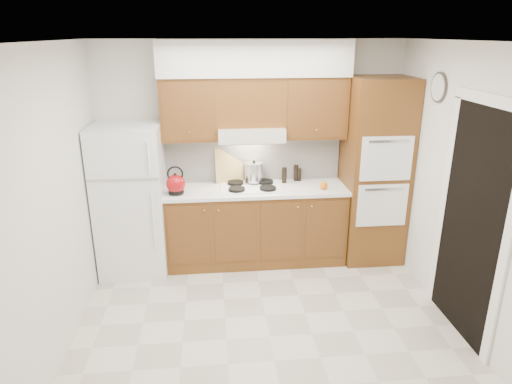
# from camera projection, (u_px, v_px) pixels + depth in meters

# --- Properties ---
(floor) EXTENTS (3.60, 3.60, 0.00)m
(floor) POSITION_uv_depth(u_px,v_px,m) (265.00, 315.00, 4.54)
(floor) COLOR beige
(floor) RESTS_ON ground
(ceiling) EXTENTS (3.60, 3.60, 0.00)m
(ceiling) POSITION_uv_depth(u_px,v_px,m) (268.00, 41.00, 3.68)
(ceiling) COLOR white
(ceiling) RESTS_ON wall_back
(wall_back) EXTENTS (3.60, 0.02, 2.60)m
(wall_back) POSITION_uv_depth(u_px,v_px,m) (251.00, 152.00, 5.52)
(wall_back) COLOR silver
(wall_back) RESTS_ON floor
(wall_left) EXTENTS (0.02, 3.00, 2.60)m
(wall_left) POSITION_uv_depth(u_px,v_px,m) (60.00, 200.00, 3.94)
(wall_left) COLOR silver
(wall_left) RESTS_ON floor
(wall_right) EXTENTS (0.02, 3.00, 2.60)m
(wall_right) POSITION_uv_depth(u_px,v_px,m) (456.00, 186.00, 4.28)
(wall_right) COLOR silver
(wall_right) RESTS_ON floor
(fridge) EXTENTS (0.75, 0.72, 1.72)m
(fridge) POSITION_uv_depth(u_px,v_px,m) (132.00, 200.00, 5.19)
(fridge) COLOR white
(fridge) RESTS_ON floor
(base_cabinets) EXTENTS (2.11, 0.60, 0.90)m
(base_cabinets) POSITION_uv_depth(u_px,v_px,m) (256.00, 226.00, 5.52)
(base_cabinets) COLOR brown
(base_cabinets) RESTS_ON floor
(countertop) EXTENTS (2.13, 0.62, 0.04)m
(countertop) POSITION_uv_depth(u_px,v_px,m) (256.00, 190.00, 5.35)
(countertop) COLOR white
(countertop) RESTS_ON base_cabinets
(backsplash) EXTENTS (2.11, 0.03, 0.56)m
(backsplash) POSITION_uv_depth(u_px,v_px,m) (253.00, 158.00, 5.53)
(backsplash) COLOR white
(backsplash) RESTS_ON countertop
(oven_cabinet) EXTENTS (0.70, 0.65, 2.20)m
(oven_cabinet) POSITION_uv_depth(u_px,v_px,m) (374.00, 172.00, 5.42)
(oven_cabinet) COLOR brown
(oven_cabinet) RESTS_ON floor
(upper_cab_left) EXTENTS (0.63, 0.33, 0.70)m
(upper_cab_left) POSITION_uv_depth(u_px,v_px,m) (189.00, 109.00, 5.11)
(upper_cab_left) COLOR brown
(upper_cab_left) RESTS_ON wall_back
(upper_cab_right) EXTENTS (0.73, 0.33, 0.70)m
(upper_cab_right) POSITION_uv_depth(u_px,v_px,m) (314.00, 107.00, 5.25)
(upper_cab_right) COLOR brown
(upper_cab_right) RESTS_ON wall_back
(range_hood) EXTENTS (0.75, 0.45, 0.15)m
(range_hood) POSITION_uv_depth(u_px,v_px,m) (251.00, 133.00, 5.21)
(range_hood) COLOR silver
(range_hood) RESTS_ON wall_back
(upper_cab_over_hood) EXTENTS (0.75, 0.33, 0.55)m
(upper_cab_over_hood) POSITION_uv_depth(u_px,v_px,m) (250.00, 102.00, 5.15)
(upper_cab_over_hood) COLOR brown
(upper_cab_over_hood) RESTS_ON range_hood
(soffit) EXTENTS (2.13, 0.36, 0.40)m
(soffit) POSITION_uv_depth(u_px,v_px,m) (255.00, 58.00, 4.99)
(soffit) COLOR silver
(soffit) RESTS_ON wall_back
(cooktop) EXTENTS (0.74, 0.50, 0.01)m
(cooktop) POSITION_uv_depth(u_px,v_px,m) (251.00, 187.00, 5.36)
(cooktop) COLOR white
(cooktop) RESTS_ON countertop
(doorway) EXTENTS (0.02, 0.90, 2.10)m
(doorway) POSITION_uv_depth(u_px,v_px,m) (471.00, 225.00, 4.03)
(doorway) COLOR black
(doorway) RESTS_ON floor
(wall_clock) EXTENTS (0.02, 0.30, 0.30)m
(wall_clock) POSITION_uv_depth(u_px,v_px,m) (439.00, 87.00, 4.51)
(wall_clock) COLOR #3F3833
(wall_clock) RESTS_ON wall_right
(kettle) EXTENTS (0.26, 0.26, 0.22)m
(kettle) POSITION_uv_depth(u_px,v_px,m) (176.00, 184.00, 5.11)
(kettle) COLOR maroon
(kettle) RESTS_ON countertop
(cutting_board) EXTENTS (0.34, 0.16, 0.44)m
(cutting_board) POSITION_uv_depth(u_px,v_px,m) (229.00, 166.00, 5.50)
(cutting_board) COLOR tan
(cutting_board) RESTS_ON countertop
(stock_pot) EXTENTS (0.27, 0.27, 0.22)m
(stock_pot) POSITION_uv_depth(u_px,v_px,m) (254.00, 172.00, 5.46)
(stock_pot) COLOR silver
(stock_pot) RESTS_ON cooktop
(condiment_a) EXTENTS (0.07, 0.07, 0.20)m
(condiment_a) POSITION_uv_depth(u_px,v_px,m) (296.00, 173.00, 5.58)
(condiment_a) COLOR black
(condiment_a) RESTS_ON countertop
(condiment_b) EXTENTS (0.07, 0.07, 0.19)m
(condiment_b) POSITION_uv_depth(u_px,v_px,m) (284.00, 175.00, 5.51)
(condiment_b) COLOR black
(condiment_b) RESTS_ON countertop
(condiment_c) EXTENTS (0.06, 0.06, 0.15)m
(condiment_c) POSITION_uv_depth(u_px,v_px,m) (299.00, 175.00, 5.59)
(condiment_c) COLOR black
(condiment_c) RESTS_ON countertop
(orange_near) EXTENTS (0.08, 0.08, 0.08)m
(orange_near) POSITION_uv_depth(u_px,v_px,m) (323.00, 186.00, 5.29)
(orange_near) COLOR orange
(orange_near) RESTS_ON countertop
(orange_far) EXTENTS (0.09, 0.09, 0.09)m
(orange_far) POSITION_uv_depth(u_px,v_px,m) (324.00, 185.00, 5.31)
(orange_far) COLOR orange
(orange_far) RESTS_ON countertop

